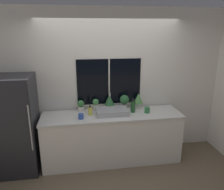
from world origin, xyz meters
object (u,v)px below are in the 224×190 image
Objects in this scene: potted_plant_right at (124,101)px; bottle_tall at (133,107)px; refrigerator at (17,125)px; potted_plant_far_left at (81,106)px; mug_green at (147,110)px; potted_plant_far_right at (138,99)px; sink at (112,111)px; potted_plant_left at (96,105)px; mug_blue at (81,116)px; potted_plant_center at (109,101)px; soap_bottle at (90,111)px.

potted_plant_right is 0.24m from bottle_tall.
refrigerator is at bearing -177.75° from bottle_tall.
potted_plant_far_left reaches higher than mug_green.
potted_plant_far_left is at bearing 180.00° from potted_plant_far_right.
sink is 2.55× the size of potted_plant_left.
sink is 2.09× the size of potted_plant_right.
mug_blue is (-1.08, -0.37, -0.12)m from potted_plant_far_right.
mug_green is (0.89, -0.27, -0.05)m from potted_plant_left.
potted_plant_center is 0.45m from bottle_tall.
potted_plant_far_left is 0.94× the size of potted_plant_left.
potted_plant_far_right is 0.26m from bottle_tall.
refrigerator reaches higher than potted_plant_far_right.
mug_blue is at bearing -164.78° from sink.
potted_plant_far_left is (1.04, 0.28, 0.18)m from refrigerator.
bottle_tall is at bearing 2.72° from sink.
potted_plant_far_right is (0.54, 0.22, 0.12)m from sink.
refrigerator is at bearing -165.16° from potted_plant_far_left.
potted_plant_right is 0.27m from potted_plant_far_right.
potted_plant_far_right reaches higher than potted_plant_right.
mug_green is at bearing -16.69° from potted_plant_left.
potted_plant_far_left is 0.27m from potted_plant_left.
mug_blue is (-0.93, -0.17, -0.06)m from bottle_tall.
sink is at bearing -141.13° from potted_plant_right.
potted_plant_far_right is at bearing 0.00° from potted_plant_left.
potted_plant_far_left is at bearing 14.84° from refrigerator.
soap_bottle is at bearing 177.18° from mug_green.
potted_plant_far_right reaches higher than mug_blue.
mug_green is (2.20, 0.01, 0.13)m from refrigerator.
potted_plant_right is at bearing 18.50° from soap_bottle.
potted_plant_left is at bearing 11.90° from refrigerator.
potted_plant_far_left is 1.16× the size of soap_bottle.
potted_plant_center is 1.09× the size of potted_plant_right.
sink reaches higher than mug_blue.
soap_bottle is (-0.91, -0.22, -0.10)m from potted_plant_far_right.
refrigerator is 2.98× the size of sink.
mug_green is 1.16× the size of mug_blue.
refrigerator is 2.15m from potted_plant_far_right.
bottle_tall is 2.79× the size of mug_blue.
potted_plant_left is 1.23× the size of soap_bottle.
sink is 0.39m from bottle_tall.
mug_blue is at bearing -127.28° from potted_plant_left.
potted_plant_left is at bearing 163.31° from mug_green.
bottle_tall is at bearing 1.28° from soap_bottle.
mug_blue is (-0.16, -0.15, -0.03)m from soap_bottle.
mug_green is (1.16, -0.27, -0.05)m from potted_plant_far_left.
potted_plant_far_right is (2.11, 0.28, 0.25)m from refrigerator.
sink is 0.56m from mug_blue.
potted_plant_far_right is at bearing 108.77° from mug_green.
sink is 1.92× the size of potted_plant_far_right.
potted_plant_far_right is at bearing 18.74° from mug_blue.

